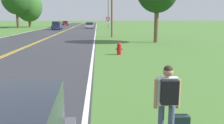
# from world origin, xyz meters

# --- Properties ---
(hitchhiker_person) EXTENTS (0.57, 0.42, 1.69)m
(hitchhiker_person) POSITION_xyz_m (8.08, 5.39, 1.03)
(hitchhiker_person) COLOR #475175
(hitchhiker_person) RESTS_ON ground
(fire_hydrant) EXTENTS (0.48, 0.32, 0.88)m
(fire_hydrant) POSITION_xyz_m (8.15, 17.66, 0.45)
(fire_hydrant) COLOR red
(fire_hydrant) RESTS_ON ground
(traffic_sign) EXTENTS (0.60, 0.10, 2.80)m
(traffic_sign) POSITION_xyz_m (7.98, 32.39, 2.12)
(traffic_sign) COLOR gray
(traffic_sign) RESTS_ON ground
(utility_pole_midground) EXTENTS (1.80, 0.24, 8.25)m
(utility_pole_midground) POSITION_xyz_m (8.55, 33.11, 4.28)
(utility_pole_midground) COLOR brown
(utility_pole_midground) RESTS_ON ground
(utility_pole_far) EXTENTS (1.80, 0.24, 9.63)m
(utility_pole_far) POSITION_xyz_m (9.51, 64.81, 4.97)
(utility_pole_far) COLOR brown
(utility_pole_far) RESTS_ON ground
(tree_mid_treeline) EXTENTS (7.19, 7.19, 9.75)m
(tree_mid_treeline) POSITION_xyz_m (-12.17, 68.48, 5.60)
(tree_mid_treeline) COLOR brown
(tree_mid_treeline) RESTS_ON ground
(car_dark_blue_van_mid_far) EXTENTS (1.93, 4.36, 1.78)m
(car_dark_blue_van_mid_far) POSITION_xyz_m (-2.41, 54.33, 0.93)
(car_dark_blue_van_mid_far) COLOR black
(car_dark_blue_van_mid_far) RESTS_ON ground
(car_silver_hatchback_receding) EXTENTS (2.03, 3.63, 1.48)m
(car_silver_hatchback_receding) POSITION_xyz_m (4.61, 60.68, 0.78)
(car_silver_hatchback_receding) COLOR black
(car_silver_hatchback_receding) RESTS_ON ground
(car_black_van_distant) EXTENTS (2.13, 4.54, 1.68)m
(car_black_van_distant) POSITION_xyz_m (-4.16, 65.95, 0.88)
(car_black_van_distant) COLOR black
(car_black_van_distant) RESTS_ON ground
(car_red_hatchback_horizon) EXTENTS (1.96, 4.02, 1.46)m
(car_red_hatchback_horizon) POSITION_xyz_m (-4.39, 83.85, 0.80)
(car_red_hatchback_horizon) COLOR black
(car_red_hatchback_horizon) RESTS_ON ground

